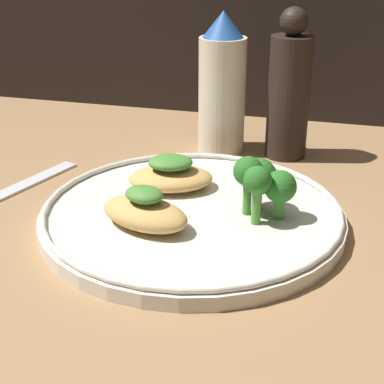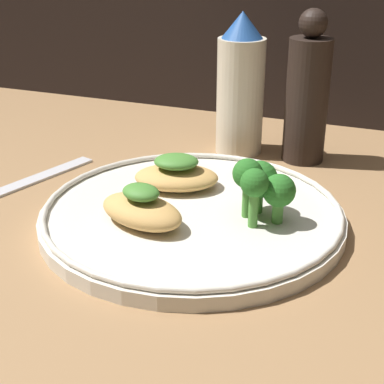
% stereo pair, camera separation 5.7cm
% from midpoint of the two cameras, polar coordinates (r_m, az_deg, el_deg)
% --- Properties ---
extents(ground_plane, '(1.80, 1.80, 0.01)m').
position_cam_midpoint_polar(ground_plane, '(0.59, -2.78, -3.52)').
color(ground_plane, '#936D47').
extents(plate, '(0.30, 0.30, 0.02)m').
position_cam_midpoint_polar(plate, '(0.58, -2.81, -2.22)').
color(plate, silver).
rests_on(plate, ground_plane).
extents(grilled_meat_front, '(0.10, 0.08, 0.04)m').
position_cam_midpoint_polar(grilled_meat_front, '(0.55, -7.59, -1.97)').
color(grilled_meat_front, tan).
rests_on(grilled_meat_front, plate).
extents(grilled_meat_middle, '(0.10, 0.08, 0.04)m').
position_cam_midpoint_polar(grilled_meat_middle, '(0.63, -4.71, 1.55)').
color(grilled_meat_middle, tan).
rests_on(grilled_meat_middle, plate).
extents(broccoli_bunch, '(0.06, 0.06, 0.06)m').
position_cam_midpoint_polar(broccoli_bunch, '(0.56, 3.88, 1.09)').
color(broccoli_bunch, '#4C8E38').
rests_on(broccoli_bunch, plate).
extents(sauce_bottle, '(0.06, 0.06, 0.18)m').
position_cam_midpoint_polar(sauce_bottle, '(0.75, 0.73, 10.20)').
color(sauce_bottle, beige).
rests_on(sauce_bottle, ground_plane).
extents(pepper_grinder, '(0.05, 0.05, 0.18)m').
position_cam_midpoint_polar(pepper_grinder, '(0.74, 7.18, 9.58)').
color(pepper_grinder, black).
rests_on(pepper_grinder, ground_plane).
extents(fork, '(0.07, 0.18, 0.01)m').
position_cam_midpoint_polar(fork, '(0.69, -19.23, 0.25)').
color(fork, silver).
rests_on(fork, ground_plane).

